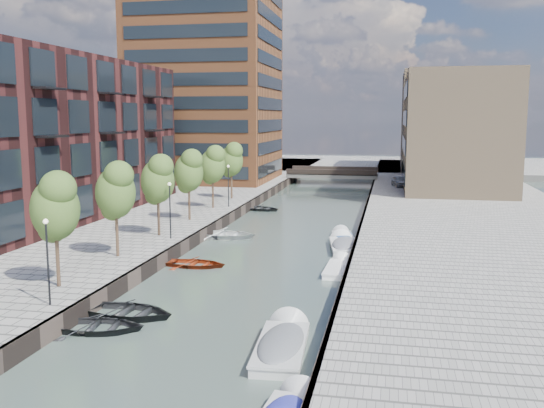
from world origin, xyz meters
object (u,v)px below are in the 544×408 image
(tree_3, at_px, (158,178))
(motorboat_3, at_px, (343,237))
(bridge, at_px, (333,174))
(tree_4, at_px, (189,170))
(sloop_2, at_px, (196,266))
(motorboat_1, at_px, (283,344))
(sloop_3, at_px, (225,238))
(sloop_1, at_px, (98,331))
(motorboat_4, at_px, (344,246))
(sloop_4, at_px, (261,210))
(tree_5, at_px, (212,164))
(tree_1, at_px, (55,205))
(motorboat_2, at_px, (339,269))
(car, at_px, (400,181))
(tree_2, at_px, (115,189))
(sloop_0, at_px, (128,317))
(tree_6, at_px, (231,159))

(tree_3, distance_m, motorboat_3, 15.48)
(bridge, relative_size, tree_4, 2.18)
(sloop_2, distance_m, motorboat_3, 14.03)
(sloop_2, bearing_deg, tree_3, 45.42)
(bridge, xyz_separation_m, motorboat_1, (4.15, -64.83, -1.16))
(tree_4, distance_m, sloop_3, 6.92)
(tree_3, relative_size, sloop_1, 1.36)
(motorboat_4, bearing_deg, sloop_4, 120.69)
(tree_5, bearing_deg, motorboat_4, -39.93)
(motorboat_1, relative_size, motorboat_3, 1.25)
(tree_1, relative_size, sloop_3, 1.17)
(tree_1, distance_m, motorboat_2, 17.89)
(tree_3, distance_m, sloop_4, 20.63)
(car, bearing_deg, sloop_3, -126.72)
(bridge, relative_size, car, 3.25)
(tree_1, xyz_separation_m, sloop_4, (3.51, 33.63, -5.31))
(bridge, height_order, motorboat_3, bridge)
(tree_3, bearing_deg, motorboat_3, 24.71)
(tree_3, height_order, sloop_1, tree_3)
(tree_5, height_order, sloop_3, tree_5)
(sloop_2, relative_size, motorboat_3, 0.87)
(tree_2, height_order, motorboat_4, tree_2)
(tree_5, xyz_separation_m, sloop_0, (4.38, -29.16, -5.31))
(tree_6, xyz_separation_m, sloop_2, (4.47, -25.82, -5.31))
(sloop_4, height_order, motorboat_2, motorboat_2)
(tree_4, distance_m, tree_5, 7.00)
(tree_3, relative_size, sloop_0, 1.24)
(motorboat_2, bearing_deg, sloop_4, 113.70)
(sloop_0, bearing_deg, motorboat_1, -102.01)
(sloop_3, relative_size, motorboat_1, 0.87)
(sloop_4, xyz_separation_m, motorboat_4, (10.10, -17.02, 0.23))
(tree_1, bearing_deg, sloop_3, 78.56)
(motorboat_3, distance_m, car, 30.45)
(tree_2, bearing_deg, sloop_1, -69.47)
(tree_1, distance_m, motorboat_3, 24.63)
(bridge, bearing_deg, motorboat_3, -83.35)
(motorboat_1, bearing_deg, tree_6, 108.05)
(tree_6, height_order, sloop_4, tree_6)
(tree_4, bearing_deg, motorboat_1, -62.99)
(tree_4, xyz_separation_m, motorboat_2, (13.87, -10.96, -5.22))
(sloop_2, bearing_deg, car, -15.75)
(sloop_0, distance_m, motorboat_4, 20.02)
(tree_3, xyz_separation_m, car, (18.07, 36.13, -3.63))
(tree_3, height_order, tree_6, same)
(tree_6, bearing_deg, sloop_1, -84.25)
(tree_4, distance_m, motorboat_1, 28.33)
(sloop_0, distance_m, motorboat_3, 23.05)
(sloop_2, bearing_deg, sloop_1, 179.83)
(motorboat_2, bearing_deg, tree_6, 119.05)
(tree_4, distance_m, motorboat_2, 18.43)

